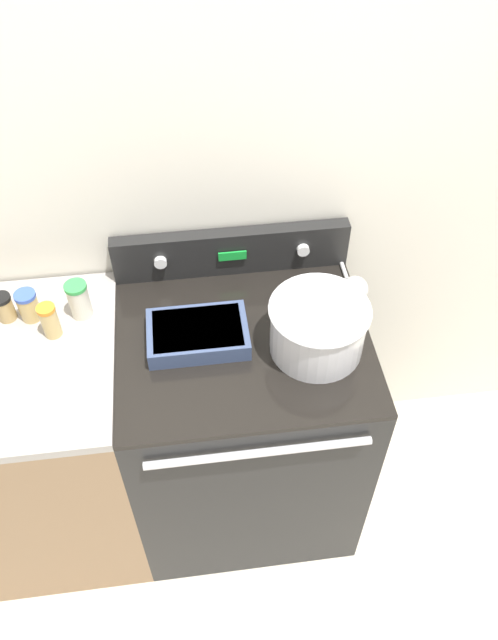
% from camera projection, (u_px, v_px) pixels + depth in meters
% --- Properties ---
extents(ground_plane, '(12.00, 12.00, 0.00)m').
position_uv_depth(ground_plane, '(256.00, 568.00, 2.35)').
color(ground_plane, beige).
extents(kitchen_wall, '(8.00, 0.05, 2.50)m').
position_uv_depth(kitchen_wall, '(228.00, 183.00, 1.89)').
color(kitchen_wall, silver).
rests_on(kitchen_wall, ground_plane).
extents(stove_range, '(0.76, 0.69, 0.95)m').
position_uv_depth(stove_range, '(244.00, 425.00, 2.22)').
color(stove_range, black).
rests_on(stove_range, ground_plane).
extents(control_panel, '(0.76, 0.07, 0.16)m').
position_uv_depth(control_panel, '(231.00, 251.00, 2.01)').
color(control_panel, black).
rests_on(control_panel, stove_range).
extents(side_counter, '(0.58, 0.66, 0.96)m').
position_uv_depth(side_counter, '(51.00, 445.00, 2.15)').
color(side_counter, '#896B4C').
rests_on(side_counter, ground_plane).
extents(mixing_bowl, '(0.29, 0.29, 0.17)m').
position_uv_depth(mixing_bowl, '(318.00, 326.00, 1.77)').
color(mixing_bowl, silver).
rests_on(mixing_bowl, stove_range).
extents(casserole_dish, '(0.30, 0.19, 0.06)m').
position_uv_depth(casserole_dish, '(198.00, 333.00, 1.84)').
color(casserole_dish, '#38476B').
rests_on(casserole_dish, stove_range).
extents(ladle, '(0.08, 0.30, 0.08)m').
position_uv_depth(ladle, '(354.00, 288.00, 1.95)').
color(ladle, '#B7B7B7').
rests_on(ladle, stove_range).
extents(spice_jar_green_cap, '(0.07, 0.07, 0.12)m').
position_uv_depth(spice_jar_green_cap, '(79.00, 300.00, 1.87)').
color(spice_jar_green_cap, beige).
rests_on(spice_jar_green_cap, side_counter).
extents(spice_jar_orange_cap, '(0.05, 0.05, 0.11)m').
position_uv_depth(spice_jar_orange_cap, '(50.00, 321.00, 1.82)').
color(spice_jar_orange_cap, tan).
rests_on(spice_jar_orange_cap, side_counter).
extents(spice_jar_blue_cap, '(0.06, 0.06, 0.10)m').
position_uv_depth(spice_jar_blue_cap, '(28.00, 306.00, 1.87)').
color(spice_jar_blue_cap, tan).
rests_on(spice_jar_blue_cap, side_counter).
extents(spice_jar_black_cap, '(0.06, 0.06, 0.09)m').
position_uv_depth(spice_jar_black_cap, '(4.00, 307.00, 1.87)').
color(spice_jar_black_cap, tan).
rests_on(spice_jar_black_cap, side_counter).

